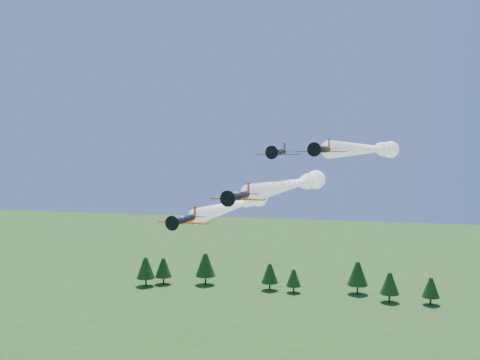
% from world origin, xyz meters
% --- Properties ---
extents(plane_lead, '(10.90, 45.39, 3.70)m').
position_xyz_m(plane_lead, '(3.30, 15.40, 44.18)').
color(plane_lead, black).
rests_on(plane_lead, ground).
extents(plane_left, '(9.78, 42.00, 3.70)m').
position_xyz_m(plane_left, '(-8.95, 24.64, 39.36)').
color(plane_left, black).
rests_on(plane_left, ground).
extents(plane_right, '(15.80, 54.40, 3.70)m').
position_xyz_m(plane_right, '(16.02, 27.48, 50.06)').
color(plane_right, black).
rests_on(plane_right, ground).
extents(plane_slot, '(7.46, 8.09, 2.61)m').
position_xyz_m(plane_slot, '(1.74, 8.64, 49.58)').
color(plane_slot, black).
rests_on(plane_slot, ground).
extents(treeline, '(152.90, 20.91, 11.61)m').
position_xyz_m(treeline, '(8.45, 109.30, 6.61)').
color(treeline, '#382314').
rests_on(treeline, ground).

